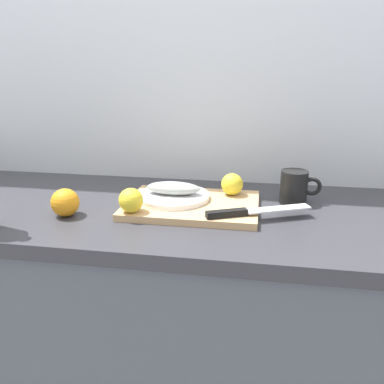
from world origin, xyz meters
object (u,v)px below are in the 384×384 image
(cutting_board, at_px, (192,205))
(chef_knife, at_px, (246,212))
(coffee_mug_0, at_px, (295,187))
(fish_fillet, at_px, (173,188))
(lemon_0, at_px, (232,184))
(white_plate, at_px, (173,196))

(cutting_board, distance_m, chef_knife, 0.18)
(coffee_mug_0, bearing_deg, fish_fillet, -167.18)
(lemon_0, bearing_deg, fish_fillet, -157.82)
(lemon_0, bearing_deg, cutting_board, -141.43)
(white_plate, bearing_deg, cutting_board, -17.40)
(cutting_board, bearing_deg, white_plate, 162.60)
(fish_fillet, height_order, lemon_0, lemon_0)
(fish_fillet, xyz_separation_m, chef_knife, (0.21, -0.10, -0.02))
(chef_knife, bearing_deg, coffee_mug_0, 28.48)
(fish_fillet, relative_size, chef_knife, 0.57)
(fish_fillet, bearing_deg, coffee_mug_0, 12.82)
(chef_knife, bearing_deg, cutting_board, 129.49)
(coffee_mug_0, bearing_deg, chef_knife, -127.55)
(chef_knife, distance_m, lemon_0, 0.17)
(cutting_board, height_order, white_plate, white_plate)
(chef_knife, distance_m, coffee_mug_0, 0.22)
(white_plate, bearing_deg, coffee_mug_0, 12.82)
(lemon_0, bearing_deg, chef_knife, -73.37)
(fish_fillet, bearing_deg, cutting_board, -17.40)
(fish_fillet, distance_m, chef_knife, 0.24)
(cutting_board, xyz_separation_m, chef_knife, (0.16, -0.08, 0.02))
(cutting_board, height_order, fish_fillet, fish_fillet)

